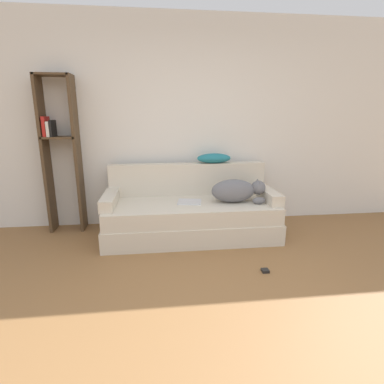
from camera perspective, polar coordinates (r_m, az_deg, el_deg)
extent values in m
plane|color=olive|center=(2.18, 6.51, -27.79)|extent=(20.00, 20.00, 0.00)
cube|color=silver|center=(4.08, -1.09, 12.89)|extent=(7.45, 0.06, 2.70)
cube|color=beige|center=(3.74, -0.18, -6.55)|extent=(2.07, 0.89, 0.24)
cube|color=beige|center=(3.66, -0.17, -3.41)|extent=(2.03, 0.85, 0.20)
cube|color=beige|center=(3.95, -0.81, 2.50)|extent=(2.03, 0.15, 0.41)
cube|color=beige|center=(3.63, -15.36, -1.37)|extent=(0.15, 0.70, 0.13)
cube|color=beige|center=(3.84, 14.19, -0.45)|extent=(0.15, 0.70, 0.13)
ellipsoid|color=slate|center=(3.64, 7.85, 0.23)|extent=(0.53, 0.28, 0.28)
sphere|color=slate|center=(3.72, 12.51, 0.82)|extent=(0.17, 0.17, 0.17)
cone|color=slate|center=(3.66, 12.81, 1.63)|extent=(0.06, 0.06, 0.08)
cone|color=slate|center=(3.75, 12.33, 1.95)|extent=(0.06, 0.06, 0.08)
ellipsoid|color=slate|center=(3.63, 12.65, -1.62)|extent=(0.16, 0.07, 0.08)
cube|color=silver|center=(3.61, -0.48, -1.88)|extent=(0.31, 0.27, 0.02)
ellipsoid|color=teal|center=(3.94, 4.20, 6.44)|extent=(0.44, 0.21, 0.13)
cube|color=#4C3823|center=(4.14, -26.09, 6.10)|extent=(0.04, 0.26, 1.93)
cube|color=#4C3823|center=(4.03, -20.92, 6.43)|extent=(0.04, 0.26, 1.93)
cube|color=#4C3823|center=(4.08, -24.96, 19.60)|extent=(0.40, 0.26, 0.02)
cube|color=#4C3823|center=(4.06, -23.87, 9.50)|extent=(0.40, 0.26, 0.02)
cube|color=red|center=(4.09, -26.05, 11.14)|extent=(0.04, 0.20, 0.24)
cube|color=silver|center=(4.07, -25.43, 10.78)|extent=(0.03, 0.20, 0.18)
cube|color=black|center=(4.06, -24.96, 10.95)|extent=(0.02, 0.20, 0.20)
cube|color=black|center=(3.05, 13.76, -14.34)|extent=(0.07, 0.07, 0.03)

